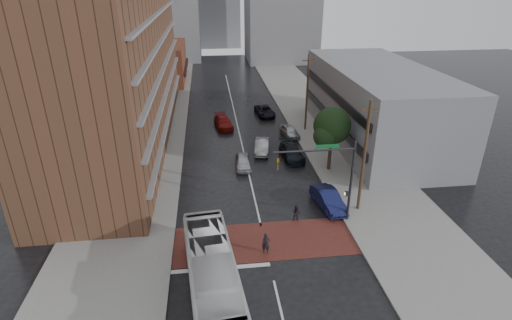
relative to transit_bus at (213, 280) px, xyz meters
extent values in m
plane|color=black|center=(4.05, 5.34, -1.70)|extent=(160.00, 160.00, 0.00)
cube|color=maroon|center=(4.05, 5.84, -1.69)|extent=(14.00, 5.00, 0.02)
cube|color=gray|center=(-7.45, 30.34, -1.63)|extent=(9.00, 90.00, 0.15)
cube|color=gray|center=(15.55, 30.34, -1.63)|extent=(9.00, 90.00, 0.15)
cube|color=brown|center=(-9.95, 29.34, 12.30)|extent=(10.00, 44.00, 28.00)
cube|color=brown|center=(-7.95, 59.34, 1.80)|extent=(8.00, 16.00, 7.00)
cube|color=gray|center=(20.55, 25.34, 2.80)|extent=(11.00, 26.00, 9.00)
cube|color=gray|center=(4.05, 100.34, 10.30)|extent=(12.00, 10.00, 24.00)
cylinder|color=#332319|center=(12.55, 17.34, 0.30)|extent=(0.36, 0.36, 4.00)
sphere|color=#1D3216|center=(12.55, 17.34, 3.30)|extent=(3.80, 3.80, 3.80)
sphere|color=#1D3216|center=(11.65, 16.54, 2.50)|extent=(2.40, 2.40, 2.40)
sphere|color=#1D3216|center=(13.35, 18.14, 2.70)|extent=(2.60, 2.60, 2.60)
cylinder|color=#2D2D33|center=(11.35, 7.84, 1.90)|extent=(0.20, 0.20, 7.20)
cylinder|color=#2D2D33|center=(8.15, 7.84, 4.90)|extent=(6.40, 0.16, 0.16)
imported|color=gold|center=(5.35, 7.84, 3.90)|extent=(0.20, 0.16, 1.00)
cube|color=#0C5926|center=(9.15, 7.84, 5.20)|extent=(1.80, 0.05, 0.30)
cube|color=#2D2D33|center=(11.10, 7.84, 0.90)|extent=(0.30, 0.30, 0.35)
cylinder|color=#473321|center=(12.85, 9.34, 3.30)|extent=(0.26, 0.26, 10.00)
cube|color=#473321|center=(12.85, 9.34, 7.50)|extent=(1.60, 0.12, 0.12)
cylinder|color=#473321|center=(12.85, 29.34, 3.30)|extent=(0.26, 0.26, 10.00)
cube|color=#473321|center=(12.85, 29.34, 7.50)|extent=(1.60, 0.12, 0.12)
imported|color=silver|center=(0.00, 0.00, 0.00)|extent=(4.06, 12.46, 3.41)
imported|color=black|center=(3.95, 4.37, -0.87)|extent=(0.68, 0.52, 1.67)
imported|color=black|center=(7.11, 8.34, -0.98)|extent=(0.86, 0.77, 1.44)
imported|color=#B6B8BF|center=(3.60, 19.06, -1.02)|extent=(1.81, 4.10, 1.37)
imported|color=#9FA2A6|center=(6.17, 22.89, -0.97)|extent=(2.29, 4.66, 1.47)
imported|color=maroon|center=(2.11, 31.75, -0.97)|extent=(2.81, 5.29, 1.46)
imported|color=black|center=(8.40, 36.07, -1.01)|extent=(2.85, 5.20, 1.38)
imported|color=#15194A|center=(10.35, 10.09, -0.91)|extent=(2.38, 5.04, 1.60)
imported|color=black|center=(9.25, 20.78, -0.96)|extent=(2.44, 5.26, 1.49)
imported|color=#A8ABB0|center=(10.35, 27.37, -0.99)|extent=(2.31, 4.40, 1.43)
camera|label=1|loc=(0.30, -19.40, 17.12)|focal=28.00mm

